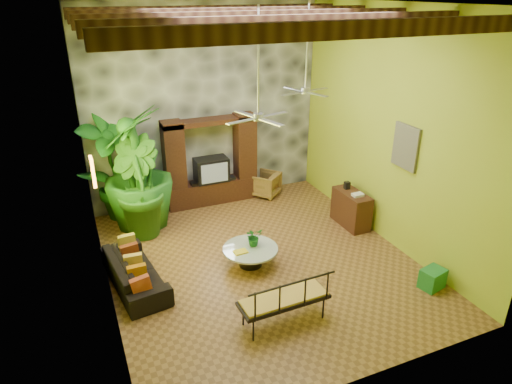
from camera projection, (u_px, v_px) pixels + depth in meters
name	position (u px, v px, depth m)	size (l,w,h in m)	color
ground	(259.00, 260.00, 9.58)	(7.00, 7.00, 0.00)	brown
ceiling	(260.00, 3.00, 7.53)	(6.00, 7.00, 0.02)	silver
back_wall	(204.00, 106.00, 11.49)	(6.00, 0.02, 5.00)	#A4B328
left_wall	(92.00, 170.00, 7.48)	(0.02, 7.00, 5.00)	#A4B328
right_wall	(390.00, 129.00, 9.63)	(0.02, 7.00, 5.00)	#A4B328
stone_accent_wall	(205.00, 107.00, 11.44)	(5.98, 0.10, 4.98)	#33353A
ceiling_beams	(260.00, 17.00, 7.62)	(5.95, 5.36, 0.22)	#3B2312
entertainment_center	(211.00, 168.00, 11.82)	(2.40, 0.55, 2.30)	black
ceiling_fan_front	(258.00, 105.00, 7.78)	(1.28, 1.28, 1.86)	#B4B3B8
ceiling_fan_back	(306.00, 81.00, 9.76)	(1.28, 1.28, 1.86)	#B4B3B8
wall_art_mask	(93.00, 172.00, 8.50)	(0.06, 0.32, 0.55)	yellow
wall_art_painting	(406.00, 147.00, 9.19)	(0.06, 0.70, 0.90)	#225D7E
sofa	(135.00, 271.00, 8.68)	(2.05, 0.80, 0.60)	black
wicker_armchair	(265.00, 184.00, 12.45)	(0.70, 0.72, 0.66)	olive
tall_plant_a	(112.00, 166.00, 10.79)	(1.44, 0.98, 2.74)	#175717
tall_plant_b	(137.00, 187.00, 10.19)	(1.27, 1.02, 2.31)	#266019
tall_plant_c	(137.00, 169.00, 10.43)	(1.61, 1.61, 2.88)	#1F5A17
coffee_table	(250.00, 254.00, 9.32)	(1.13, 1.13, 0.40)	black
centerpiece_plant	(254.00, 237.00, 9.30)	(0.35, 0.30, 0.38)	#17581C
yellow_tray	(241.00, 252.00, 9.11)	(0.27, 0.19, 0.03)	yellow
iron_bench	(286.00, 298.00, 7.55)	(1.57, 0.60, 0.57)	black
side_console	(351.00, 209.00, 10.86)	(0.47, 1.05, 0.84)	#321B0F
green_bin	(432.00, 279.00, 8.64)	(0.45, 0.34, 0.39)	#1C6929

